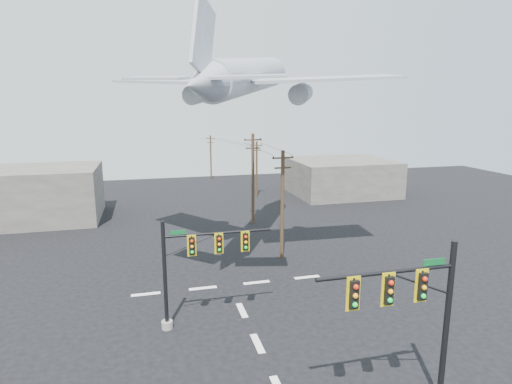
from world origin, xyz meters
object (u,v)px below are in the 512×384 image
object	(u,v)px
utility_pole_b	(253,177)
signal_mast_far	(193,267)
utility_pole_c	(257,168)
signal_mast_near	(417,319)
utility_pole_a	(282,203)
airliner	(248,77)
utility_pole_d	(211,156)

from	to	relation	value
utility_pole_b	signal_mast_far	bearing A→B (deg)	-118.73
utility_pole_b	utility_pole_c	size ratio (longest dim) A/B	1.25
signal_mast_near	utility_pole_c	size ratio (longest dim) A/B	0.95
signal_mast_near	utility_pole_a	distance (m)	19.11
utility_pole_c	airliner	bearing A→B (deg)	-89.33
signal_mast_near	airliner	size ratio (longest dim) A/B	0.32
utility_pole_a	utility_pole_d	xyz separation A→B (m)	(0.00, 40.98, -0.89)
utility_pole_d	utility_pole_a	bearing A→B (deg)	-75.69
utility_pole_d	utility_pole_b	bearing A→B (deg)	-75.19
signal_mast_far	signal_mast_near	bearing A→B (deg)	-48.19
utility_pole_c	utility_pole_d	distance (m)	17.19
utility_pole_a	signal_mast_near	bearing A→B (deg)	-93.60
signal_mast_near	utility_pole_c	distance (m)	43.57
airliner	utility_pole_a	bearing A→B (deg)	-89.68
signal_mast_near	utility_pole_b	world-z (taller)	utility_pole_b
signal_mast_far	utility_pole_c	distance (m)	36.23
utility_pole_a	utility_pole_b	bearing A→B (deg)	85.63
signal_mast_far	utility_pole_a	xyz separation A→B (m)	(8.59, 9.69, 1.12)
utility_pole_c	signal_mast_near	bearing A→B (deg)	-78.76
signal_mast_far	airliner	world-z (taller)	airliner
signal_mast_far	utility_pole_a	distance (m)	13.00
airliner	utility_pole_c	bearing A→B (deg)	12.66
utility_pole_a	utility_pole_b	distance (m)	11.29
utility_pole_b	utility_pole_c	distance (m)	13.57
utility_pole_d	utility_pole_c	bearing A→B (deg)	-62.14
signal_mast_near	utility_pole_c	bearing A→B (deg)	84.47
utility_pole_a	utility_pole_c	distance (m)	24.61
utility_pole_a	airliner	xyz separation A→B (m)	(-2.58, 1.40, 10.33)
utility_pole_a	utility_pole_d	distance (m)	40.99
utility_pole_b	utility_pole_c	bearing A→B (deg)	67.97
utility_pole_a	utility_pole_c	bearing A→B (deg)	77.51
utility_pole_b	airliner	xyz separation A→B (m)	(-2.83, -9.88, 10.01)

